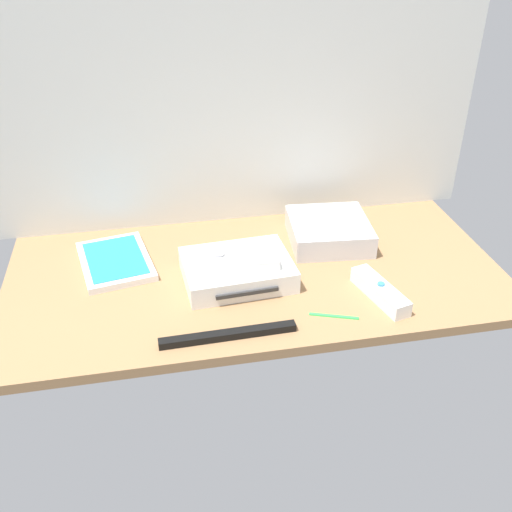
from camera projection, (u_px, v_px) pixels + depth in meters
The scene contains 9 objects.
ground_plane at pixel (256, 277), 118.56cm from camera, with size 100.00×48.00×2.00cm, color #936D47.
back_wall at pixel (234, 82), 121.67cm from camera, with size 110.00×1.20×64.00cm, color silver.
game_console at pixel (237, 270), 114.91cm from camera, with size 22.00×17.55×4.40cm.
mini_computer at pixel (329, 231), 127.49cm from camera, with size 18.43×18.43×5.30cm.
game_case at pixel (115, 261), 120.39cm from camera, with size 16.91×21.21×1.56cm.
remote_wand at pixel (380, 291), 109.84cm from camera, with size 7.07×15.23×3.40cm.
remote_classic_pad at pixel (240, 258), 112.60cm from camera, with size 14.77×8.68×2.40cm.
sensor_bar at pixel (228, 335), 100.23cm from camera, with size 24.00×1.80×1.40cm, color black.
stylus_pen at pixel (334, 315), 105.53cm from camera, with size 0.70×0.70×9.00cm, color green.
Camera 1 is at (-18.76, -96.69, 65.13)cm, focal length 40.74 mm.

